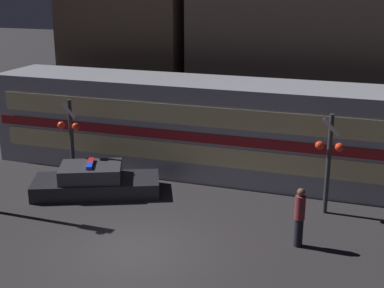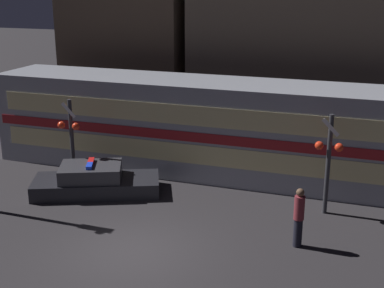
{
  "view_description": "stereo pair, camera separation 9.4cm",
  "coord_description": "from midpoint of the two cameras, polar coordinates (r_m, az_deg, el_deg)",
  "views": [
    {
      "loc": [
        5.96,
        -12.28,
        7.37
      ],
      "look_at": [
        -0.04,
        5.27,
        1.65
      ],
      "focal_mm": 50.0,
      "sensor_mm": 36.0,
      "label": 1
    },
    {
      "loc": [
        6.05,
        -12.25,
        7.37
      ],
      "look_at": [
        -0.04,
        5.27,
        1.65
      ],
      "focal_mm": 50.0,
      "sensor_mm": 36.0,
      "label": 2
    }
  ],
  "objects": [
    {
      "name": "police_car",
      "position": [
        19.53,
        -10.45,
        -3.99
      ],
      "size": [
        4.79,
        3.38,
        1.18
      ],
      "rotation": [
        0.0,
        0.0,
        0.41
      ],
      "color": "black",
      "rests_on": "ground_plane"
    },
    {
      "name": "building_center",
      "position": [
        26.27,
        12.86,
        11.93
      ],
      "size": [
        11.13,
        5.31,
        10.35
      ],
      "color": "brown",
      "rests_on": "ground_plane"
    },
    {
      "name": "ground_plane",
      "position": [
        15.52,
        -6.47,
        -11.33
      ],
      "size": [
        120.0,
        120.0,
        0.0
      ],
      "primitive_type": "plane",
      "color": "#262326"
    },
    {
      "name": "pedestrian",
      "position": [
        15.62,
        11.22,
        -7.62
      ],
      "size": [
        0.3,
        0.3,
        1.78
      ],
      "color": "black",
      "rests_on": "ground_plane"
    },
    {
      "name": "train",
      "position": [
        20.27,
        9.63,
        1.04
      ],
      "size": [
        23.47,
        2.95,
        3.67
      ],
      "color": "gray",
      "rests_on": "ground_plane"
    },
    {
      "name": "crossing_signal_far",
      "position": [
        20.35,
        -12.96,
        0.94
      ],
      "size": [
        0.89,
        0.37,
        3.18
      ],
      "color": "#2D2D33",
      "rests_on": "ground_plane"
    },
    {
      "name": "building_left",
      "position": [
        29.24,
        -5.82,
        12.46
      ],
      "size": [
        6.36,
        6.41,
        10.06
      ],
      "color": "brown",
      "rests_on": "ground_plane"
    },
    {
      "name": "crossing_signal_near",
      "position": [
        17.59,
        14.22,
        -1.4
      ],
      "size": [
        0.89,
        0.37,
        3.35
      ],
      "color": "#2D2D33",
      "rests_on": "ground_plane"
    }
  ]
}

